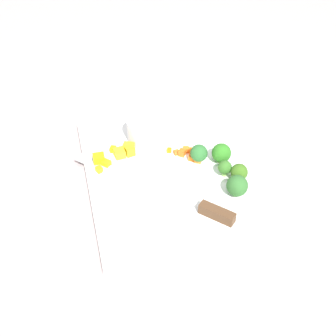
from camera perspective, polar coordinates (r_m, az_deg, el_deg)
name	(u,v)px	position (r m, az deg, el deg)	size (l,w,h in m)	color
ground_plane	(168,176)	(0.96, 0.00, -0.99)	(4.00, 4.00, 0.00)	#A39290
cutting_board	(168,174)	(0.96, 0.00, -0.72)	(0.43, 0.33, 0.01)	white
prep_bowl	(147,130)	(1.03, -2.57, 4.69)	(0.09, 0.09, 0.05)	white
chef_knife	(178,198)	(0.89, 1.28, -3.64)	(0.28, 0.27, 0.02)	silver
carrot_dice_0	(182,153)	(0.99, 1.71, 1.86)	(0.01, 0.01, 0.01)	orange
carrot_dice_1	(192,151)	(1.00, 2.93, 2.05)	(0.01, 0.01, 0.01)	orange
carrot_dice_2	(192,157)	(0.98, 2.96, 1.31)	(0.01, 0.01, 0.01)	orange
carrot_dice_3	(176,152)	(1.00, 1.03, 1.91)	(0.01, 0.01, 0.01)	orange
carrot_dice_4	(186,150)	(1.00, 2.20, 2.26)	(0.01, 0.01, 0.01)	orange
carrot_dice_5	(198,160)	(0.98, 3.68, 1.01)	(0.01, 0.01, 0.01)	orange
carrot_dice_6	(169,150)	(1.00, 0.15, 2.17)	(0.01, 0.01, 0.01)	orange
pepper_dice_0	(99,169)	(0.96, -8.38, -0.17)	(0.01, 0.01, 0.01)	yellow
pepper_dice_1	(130,151)	(1.00, -4.66, 2.09)	(0.02, 0.02, 0.02)	yellow
pepper_dice_2	(99,159)	(0.98, -8.40, 1.10)	(0.02, 0.02, 0.02)	yellow
pepper_dice_3	(106,163)	(0.97, -7.55, 0.55)	(0.02, 0.02, 0.01)	yellow
pepper_dice_4	(113,149)	(1.01, -6.69, 2.28)	(0.01, 0.01, 0.01)	yellow
pepper_dice_5	(119,153)	(0.99, -5.93, 1.81)	(0.02, 0.02, 0.02)	yellow
pepper_dice_6	(129,148)	(1.01, -4.78, 2.49)	(0.02, 0.02, 0.02)	yellow
broccoli_floret_0	(237,186)	(0.90, 8.41, -2.16)	(0.04, 0.04, 0.04)	#97BA67
broccoli_floret_1	(239,172)	(0.94, 8.65, -0.52)	(0.03, 0.03, 0.04)	#8DB15F
broccoli_floret_2	(225,168)	(0.94, 6.93, 0.04)	(0.03, 0.03, 0.03)	#82BA57
broccoli_floret_3	(199,153)	(0.97, 3.78, 1.80)	(0.04, 0.04, 0.04)	#8DAD57
broccoli_floret_4	(221,153)	(0.97, 6.51, 1.81)	(0.04, 0.04, 0.04)	#8BB05F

